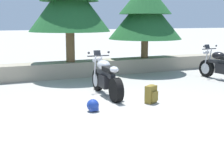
# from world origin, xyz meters

# --- Properties ---
(ground_plane) EXTENTS (120.00, 120.00, 0.00)m
(ground_plane) POSITION_xyz_m (0.00, 0.00, 0.00)
(ground_plane) COLOR #A3A099
(stone_wall) EXTENTS (36.00, 0.80, 0.55)m
(stone_wall) POSITION_xyz_m (0.00, 4.80, 0.28)
(stone_wall) COLOR gray
(stone_wall) RESTS_ON ground
(motorcycle_silver_centre) EXTENTS (0.67, 2.06, 1.18)m
(motorcycle_silver_centre) POSITION_xyz_m (0.63, 1.61, 0.49)
(motorcycle_silver_centre) COLOR black
(motorcycle_silver_centre) RESTS_ON ground
(motorcycle_black_far_right) EXTENTS (0.67, 2.07, 1.18)m
(motorcycle_black_far_right) POSITION_xyz_m (5.15, 2.07, 0.49)
(motorcycle_black_far_right) COLOR black
(motorcycle_black_far_right) RESTS_ON ground
(rider_backpack) EXTENTS (0.35, 0.34, 0.47)m
(rider_backpack) POSITION_xyz_m (1.36, 0.43, 0.24)
(rider_backpack) COLOR brown
(rider_backpack) RESTS_ON ground
(rider_helmet) EXTENTS (0.28, 0.28, 0.28)m
(rider_helmet) POSITION_xyz_m (-0.22, 0.33, 0.14)
(rider_helmet) COLOR navy
(rider_helmet) RESTS_ON ground
(pine_tree_mid_right) EXTENTS (2.88, 2.88, 2.99)m
(pine_tree_mid_right) POSITION_xyz_m (3.61, 4.74, 2.38)
(pine_tree_mid_right) COLOR brown
(pine_tree_mid_right) RESTS_ON stone_wall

